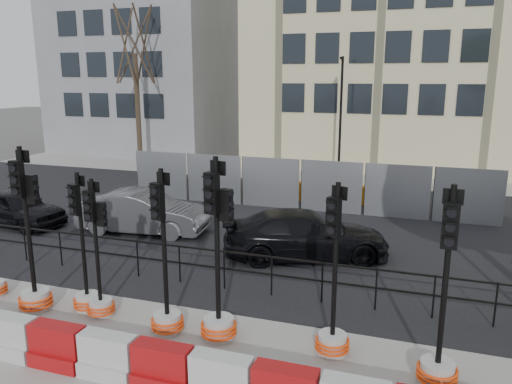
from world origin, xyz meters
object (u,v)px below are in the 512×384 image
(traffic_signal_d, at_px, (99,285))
(car_a, at_px, (15,208))
(car_c, at_px, (306,235))
(traffic_signal_h, at_px, (439,346))

(traffic_signal_d, height_order, car_a, traffic_signal_d)
(traffic_signal_d, distance_m, car_c, 5.97)
(traffic_signal_d, bearing_deg, traffic_signal_h, -1.27)
(traffic_signal_h, distance_m, car_c, 6.29)
(car_a, height_order, car_c, car_c)
(car_c, bearing_deg, traffic_signal_d, 124.83)
(traffic_signal_h, bearing_deg, traffic_signal_d, -178.30)
(traffic_signal_d, xyz_separation_m, traffic_signal_h, (6.87, -0.32, -0.01))
(traffic_signal_h, xyz_separation_m, car_a, (-13.73, 5.12, -0.07))
(traffic_signal_d, height_order, traffic_signal_h, traffic_signal_h)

